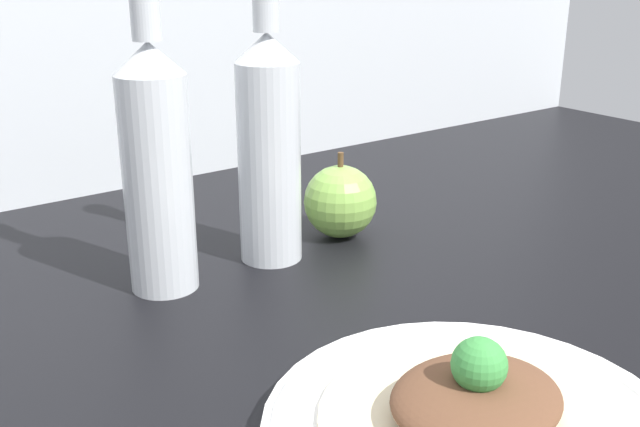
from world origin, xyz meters
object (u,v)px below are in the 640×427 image
cider_bottle_right (269,141)px  apple (340,201)px  plated_food (476,403)px  cider_bottle_left (156,160)px

cider_bottle_right → apple: cider_bottle_right is taller
plated_food → cider_bottle_left: (-5.37, 33.54, 8.98)cm
cider_bottle_right → apple: 12.52cm
plated_food → cider_bottle_right: 35.30cm
plated_food → apple: (15.75, 34.20, 0.69)cm
cider_bottle_left → apple: size_ratio=3.30×
cider_bottle_right → cider_bottle_left: bearing=180.0°
apple → plated_food: bearing=-114.7°
cider_bottle_left → cider_bottle_right: same height
cider_bottle_left → plated_food: bearing=-80.9°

